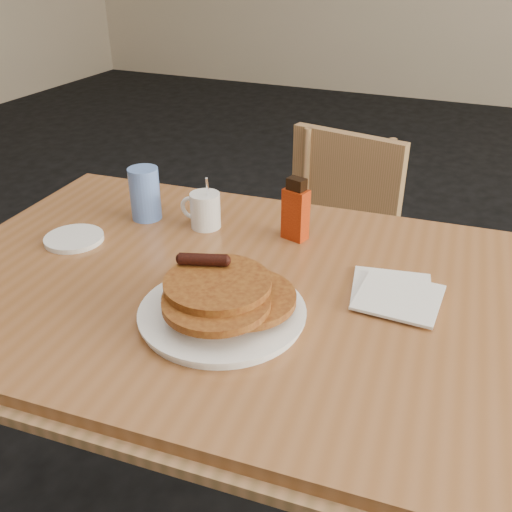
{
  "coord_description": "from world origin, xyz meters",
  "views": [
    {
      "loc": [
        0.43,
        -0.86,
        1.38
      ],
      "look_at": [
        0.04,
        0.03,
        0.84
      ],
      "focal_mm": 40.0,
      "sensor_mm": 36.0,
      "label": 1
    }
  ],
  "objects_px": {
    "chair_main_far": "(334,243)",
    "blue_tumbler": "(145,194)",
    "pancake_plate": "(222,303)",
    "coffee_mug": "(204,209)",
    "syrup_bottle": "(296,211)",
    "main_table": "(236,297)"
  },
  "relations": [
    {
      "from": "chair_main_far",
      "to": "blue_tumbler",
      "type": "height_order",
      "value": "blue_tumbler"
    },
    {
      "from": "pancake_plate",
      "to": "coffee_mug",
      "type": "height_order",
      "value": "coffee_mug"
    },
    {
      "from": "pancake_plate",
      "to": "syrup_bottle",
      "type": "bearing_deg",
      "value": 87.86
    },
    {
      "from": "coffee_mug",
      "to": "blue_tumbler",
      "type": "relative_size",
      "value": 1.04
    },
    {
      "from": "syrup_bottle",
      "to": "blue_tumbler",
      "type": "height_order",
      "value": "syrup_bottle"
    },
    {
      "from": "syrup_bottle",
      "to": "blue_tumbler",
      "type": "distance_m",
      "value": 0.39
    },
    {
      "from": "chair_main_far",
      "to": "blue_tumbler",
      "type": "bearing_deg",
      "value": -114.2
    },
    {
      "from": "main_table",
      "to": "chair_main_far",
      "type": "bearing_deg",
      "value": 88.27
    },
    {
      "from": "coffee_mug",
      "to": "blue_tumbler",
      "type": "height_order",
      "value": "coffee_mug"
    },
    {
      "from": "chair_main_far",
      "to": "syrup_bottle",
      "type": "xyz_separation_m",
      "value": [
        0.02,
        -0.47,
        0.32
      ]
    },
    {
      "from": "chair_main_far",
      "to": "syrup_bottle",
      "type": "relative_size",
      "value": 5.56
    },
    {
      "from": "main_table",
      "to": "blue_tumbler",
      "type": "relative_size",
      "value": 10.6
    },
    {
      "from": "pancake_plate",
      "to": "syrup_bottle",
      "type": "relative_size",
      "value": 2.08
    },
    {
      "from": "main_table",
      "to": "pancake_plate",
      "type": "relative_size",
      "value": 4.47
    },
    {
      "from": "coffee_mug",
      "to": "pancake_plate",
      "type": "bearing_deg",
      "value": -47.19
    },
    {
      "from": "main_table",
      "to": "blue_tumbler",
      "type": "height_order",
      "value": "blue_tumbler"
    },
    {
      "from": "pancake_plate",
      "to": "syrup_bottle",
      "type": "distance_m",
      "value": 0.37
    },
    {
      "from": "main_table",
      "to": "coffee_mug",
      "type": "height_order",
      "value": "coffee_mug"
    },
    {
      "from": "coffee_mug",
      "to": "syrup_bottle",
      "type": "bearing_deg",
      "value": 17.52
    },
    {
      "from": "coffee_mug",
      "to": "blue_tumbler",
      "type": "distance_m",
      "value": 0.16
    },
    {
      "from": "pancake_plate",
      "to": "main_table",
      "type": "bearing_deg",
      "value": 104.12
    },
    {
      "from": "main_table",
      "to": "coffee_mug",
      "type": "bearing_deg",
      "value": 131.27
    }
  ]
}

